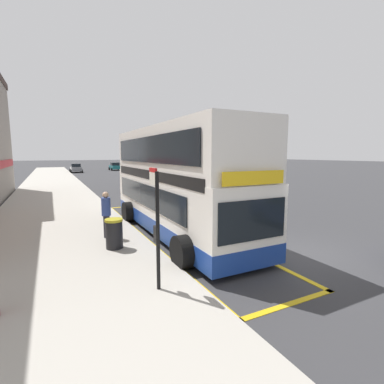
{
  "coord_description": "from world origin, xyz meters",
  "views": [
    {
      "loc": [
        -7.14,
        -6.61,
        3.33
      ],
      "look_at": [
        -1.12,
        5.28,
        1.52
      ],
      "focal_mm": 26.23,
      "sensor_mm": 36.0,
      "label": 1
    }
  ],
  "objects": [
    {
      "name": "ground_plane",
      "position": [
        0.0,
        32.0,
        0.0
      ],
      "size": [
        260.0,
        260.0,
        0.0
      ],
      "primitive_type": "plane",
      "color": "#333335"
    },
    {
      "name": "pavement_near",
      "position": [
        -7.0,
        32.0,
        0.07
      ],
      "size": [
        6.0,
        76.0,
        0.14
      ],
      "primitive_type": "cube",
      "color": "#A39E93",
      "rests_on": "ground"
    },
    {
      "name": "double_decker_bus",
      "position": [
        -2.46,
        4.11,
        2.06
      ],
      "size": [
        3.2,
        10.08,
        4.4
      ],
      "color": "white",
      "rests_on": "ground"
    },
    {
      "name": "bus_bay_markings",
      "position": [
        -2.57,
        4.29,
        0.01
      ],
      "size": [
        2.87,
        13.46,
        0.01
      ],
      "color": "gold",
      "rests_on": "ground"
    },
    {
      "name": "bus_stop_sign",
      "position": [
        -4.99,
        -0.54,
        1.81
      ],
      "size": [
        0.09,
        0.51,
        2.87
      ],
      "color": "black",
      "rests_on": "pavement_near"
    },
    {
      "name": "parked_car_teal_behind",
      "position": [
        4.9,
        52.58,
        0.8
      ],
      "size": [
        2.09,
        4.2,
        1.62
      ],
      "rotation": [
        0.0,
        0.0,
        0.04
      ],
      "color": "#196066",
      "rests_on": "ground"
    },
    {
      "name": "parked_car_grey_kerbside",
      "position": [
        -2.91,
        48.74,
        0.8
      ],
      "size": [
        2.09,
        4.2,
        1.62
      ],
      "rotation": [
        0.0,
        0.0,
        -0.01
      ],
      "color": "slate",
      "rests_on": "ground"
    },
    {
      "name": "pedestrian_waiting_near_sign",
      "position": [
        -5.32,
        4.23,
        1.11
      ],
      "size": [
        0.34,
        0.34,
        1.78
      ],
      "color": "#26262D",
      "rests_on": "pavement_near"
    },
    {
      "name": "litter_bin",
      "position": [
        -5.32,
        2.84,
        0.65
      ],
      "size": [
        0.59,
        0.59,
        1.01
      ],
      "color": "black",
      "rests_on": "pavement_near"
    }
  ]
}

